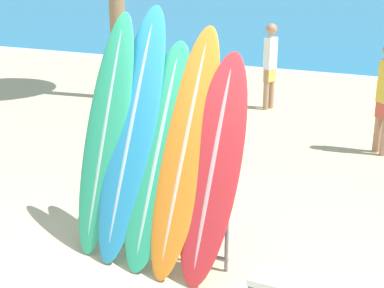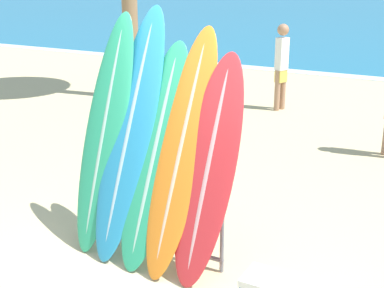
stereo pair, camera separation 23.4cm
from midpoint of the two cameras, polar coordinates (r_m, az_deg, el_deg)
ground_plane at (r=5.27m, az=-3.15°, el=-13.56°), size 160.00×160.00×0.00m
surfboard_rack at (r=5.38m, az=-5.13°, el=-6.93°), size 1.58×0.04×0.92m
surfboard_slot_0 at (r=5.52m, az=-10.37°, el=1.19°), size 0.48×0.95×2.37m
surfboard_slot_1 at (r=5.37m, az=-7.67°, el=1.25°), size 0.52×1.15×2.44m
surfboard_slot_2 at (r=5.20m, az=-4.93°, el=-1.14°), size 0.52×1.04×2.11m
surfboard_slot_3 at (r=5.06m, az=-2.03°, el=-0.68°), size 0.49×1.15×2.27m
surfboard_slot_4 at (r=4.92m, az=0.94°, el=-2.57°), size 0.53×0.96×2.05m
person_mid_beach at (r=11.19m, az=7.72°, el=8.54°), size 0.24×0.29×1.76m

